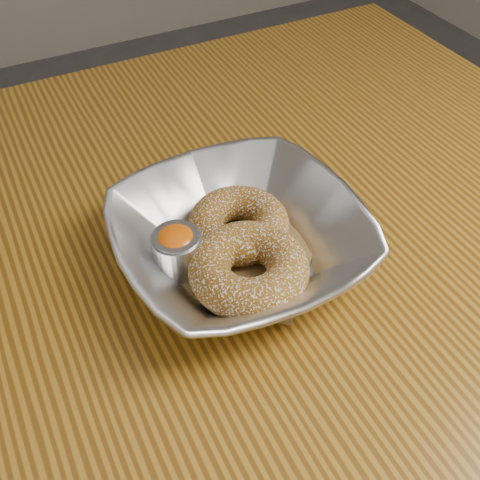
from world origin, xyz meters
name	(u,v)px	position (x,y,z in m)	size (l,w,h in m)	color
table	(155,300)	(0.00, 0.00, 0.65)	(1.20, 0.80, 0.75)	#885916
serving_bowl	(240,240)	(0.08, -0.07, 0.78)	(0.25, 0.25, 0.06)	silver
parchment	(240,254)	(0.08, -0.07, 0.76)	(0.14, 0.14, 0.00)	olive
donut_back	(239,224)	(0.09, -0.05, 0.78)	(0.11, 0.11, 0.04)	#8B5818
donut_front	(249,269)	(0.07, -0.11, 0.78)	(0.12, 0.12, 0.04)	#8B5818
ramekin	(177,250)	(0.02, -0.06, 0.78)	(0.05, 0.05, 0.05)	silver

